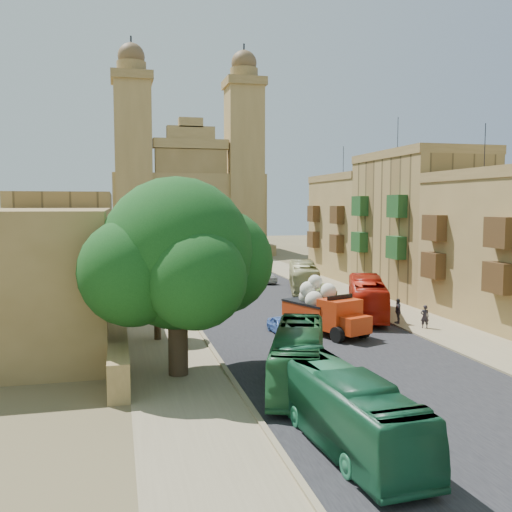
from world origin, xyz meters
name	(u,v)px	position (x,y,z in m)	size (l,w,h in m)	color
ground	(383,384)	(0.00, 0.00, 0.00)	(260.00, 260.00, 0.00)	brown
road_surface	(246,292)	(0.00, 30.00, 0.01)	(14.00, 140.00, 0.01)	black
sidewalk_east	(336,289)	(9.50, 30.00, 0.01)	(5.00, 140.00, 0.01)	#837455
sidewalk_west	(150,296)	(-9.50, 30.00, 0.01)	(5.00, 140.00, 0.01)	#837455
kerb_east	(313,289)	(7.00, 30.00, 0.06)	(0.25, 140.00, 0.12)	#837455
kerb_west	(176,294)	(-7.00, 30.00, 0.06)	(0.25, 140.00, 0.12)	#837455
townhouse_c	(419,223)	(15.95, 25.00, 6.91)	(9.00, 14.00, 17.40)	olive
townhouse_d	(359,226)	(15.95, 39.00, 6.16)	(9.00, 14.00, 15.90)	olive
west_wall	(118,306)	(-12.50, 20.00, 0.90)	(1.00, 40.00, 1.80)	olive
west_building_low	(37,268)	(-18.00, 18.00, 4.20)	(10.00, 28.00, 8.40)	brown
west_building_mid	(67,237)	(-18.00, 44.00, 5.00)	(10.00, 22.00, 10.00)	olive
church	(187,200)	(0.00, 78.61, 9.52)	(28.00, 22.50, 36.30)	olive
ficus_tree	(179,259)	(-9.41, 4.01, 6.00)	(10.14, 9.33, 10.14)	#36281B
street_tree_a	(157,290)	(-10.00, 12.00, 3.27)	(3.18, 3.18, 4.89)	#36281B
street_tree_b	(147,275)	(-10.00, 24.00, 2.79)	(2.72, 2.72, 4.19)	#36281B
street_tree_c	(141,253)	(-10.00, 36.00, 3.66)	(3.56, 3.56, 5.47)	#36281B
street_tree_d	(137,245)	(-10.00, 48.00, 3.61)	(3.51, 3.51, 5.39)	#36281B
red_truck	(325,308)	(1.16, 11.13, 1.71)	(4.64, 7.05, 3.90)	red
olive_pickup	(319,298)	(4.00, 20.00, 0.88)	(2.39, 4.56, 1.81)	#4C5D23
bus_green_south	(342,407)	(-4.59, -5.89, 1.36)	(2.29, 9.79, 2.73)	#195737
bus_green_north	(298,356)	(-4.00, 1.00, 1.38)	(2.32, 9.93, 2.77)	#1E5B2E
bus_red_east	(367,297)	(6.50, 15.96, 1.50)	(2.52, 10.77, 3.00)	#AC190A
bus_cream_east	(303,277)	(5.59, 28.89, 1.49)	(2.50, 10.68, 2.98)	#BAB87D
car_blue_a	(282,325)	(-1.70, 11.75, 0.56)	(1.32, 3.29, 1.12)	#456EBF
car_white_a	(233,283)	(-0.72, 32.98, 0.57)	(1.21, 3.48, 1.15)	white
car_cream	(332,302)	(5.00, 19.54, 0.62)	(2.04, 4.44, 1.23)	beige
car_dkblue	(181,272)	(-5.00, 43.34, 0.63)	(1.77, 4.37, 1.27)	#0C1040
car_white_b	(266,277)	(3.58, 36.11, 0.65)	(1.54, 3.82, 1.30)	#BCBCBC
car_blue_b	(197,262)	(-1.55, 54.84, 0.60)	(1.27, 3.65, 1.20)	#365AB6
pedestrian_a	(425,317)	(8.60, 10.93, 0.83)	(0.61, 0.40, 1.66)	black
pedestrian_c	(398,311)	(7.51, 12.81, 0.94)	(1.10, 0.46, 1.87)	#353339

